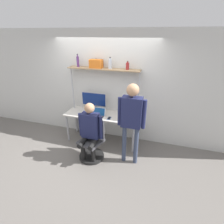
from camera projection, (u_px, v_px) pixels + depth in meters
The scene contains 14 objects.
ground_plane at pixel (98, 147), 4.34m from camera, with size 12.00×12.00×0.00m, color slate.
wall_back at pixel (106, 87), 4.37m from camera, with size 8.00×0.06×2.70m.
desk at pixel (102, 117), 4.35m from camera, with size 1.82×0.63×0.76m.
shelf_unit at pixel (104, 81), 4.14m from camera, with size 1.73×0.26×1.85m.
monitor at pixel (94, 100), 4.43m from camera, with size 0.64×0.16×0.47m.
laptop at pixel (98, 114), 4.20m from camera, with size 0.35×0.21×0.21m.
cell_phone at pixel (109, 118), 4.11m from camera, with size 0.07×0.15×0.01m.
office_chair at pixel (92, 146), 3.91m from camera, with size 0.57×0.57×0.90m.
person_seated at pixel (90, 128), 3.67m from camera, with size 0.54×0.47×1.32m.
person_standing at pixel (132, 115), 3.40m from camera, with size 0.56×0.24×1.76m.
bottle_clear at pixel (110, 64), 3.93m from camera, with size 0.09×0.09×0.25m.
bottle_red at pixel (127, 66), 3.84m from camera, with size 0.07×0.07×0.18m.
bottle_purple at pixel (78, 61), 4.13m from camera, with size 0.06×0.06×0.30m.
storage_box at pixel (96, 64), 4.03m from camera, with size 0.29×0.18×0.19m.
Camera 1 is at (1.37, -3.33, 2.60)m, focal length 28.00 mm.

